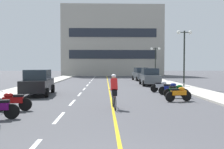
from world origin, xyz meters
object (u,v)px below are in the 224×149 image
Objects in this scene: parked_car_far at (141,74)px; motorcycle_4 at (179,93)px; parked_car_mid at (150,77)px; motorcycle_7 at (161,86)px; motorcycle_6 at (171,88)px; motorcycle_3 at (13,101)px; street_lamp_far at (155,56)px; motorcycle_5 at (176,91)px; street_lamp_mid at (184,46)px; cyclist_rider at (114,91)px; parked_car_near at (38,82)px.

motorcycle_4 is (-0.71, -19.82, -0.44)m from parked_car_far.
motorcycle_7 is at bearing -92.89° from parked_car_mid.
parked_car_mid is 2.50× the size of motorcycle_6.
motorcycle_4 is (-0.46, -11.63, -0.44)m from parked_car_mid.
motorcycle_3 is at bearing -122.30° from parked_car_mid.
parked_car_far reaches higher than motorcycle_7.
motorcycle_3 is at bearing -116.19° from street_lamp_far.
street_lamp_far reaches higher than motorcycle_5.
street_lamp_far is 21.31m from motorcycle_4.
street_lamp_far is at bearing 74.71° from parked_car_mid.
street_lamp_far is (-0.17, 12.24, -0.45)m from street_lamp_mid.
parked_car_mid is 2.40× the size of cyclist_rider.
street_lamp_far is at bearing 82.17° from motorcycle_5.
motorcycle_7 is at bearing 98.76° from motorcycle_6.
motorcycle_4 is (9.16, -3.39, -0.44)m from parked_car_near.
motorcycle_3 and motorcycle_7 have the same top height.
street_lamp_mid is at bearing 56.99° from cyclist_rider.
motorcycle_4 is at bearing -96.87° from motorcycle_6.
street_lamp_mid reaches higher than motorcycle_3.
parked_car_far is at bearing 87.95° from motorcycle_4.
cyclist_rider is at bearing -138.12° from motorcycle_5.
motorcycle_5 is (0.33, 1.56, 0.00)m from motorcycle_4.
street_lamp_far reaches higher than motorcycle_4.
motorcycle_6 is 6.91m from cyclist_rider.
parked_car_near reaches higher than cyclist_rider.
cyclist_rider reaches higher than motorcycle_7.
street_lamp_mid is 3.13× the size of motorcycle_6.
street_lamp_mid is 1.23× the size of parked_car_near.
street_lamp_mid is 8.38m from motorcycle_5.
cyclist_rider is (-4.29, -5.40, 0.41)m from motorcycle_6.
cyclist_rider is at bearing 6.28° from motorcycle_3.
motorcycle_7 is (0.12, 4.88, 0.00)m from motorcycle_4.
street_lamp_mid is 5.96m from motorcycle_7.
parked_car_near is 9.55m from motorcycle_6.
motorcycle_6 is 1.74m from motorcycle_7.
parked_car_mid is 8.19m from parked_car_far.
street_lamp_far is 9.93m from parked_car_mid.
motorcycle_6 is at bearing 83.13° from motorcycle_4.
parked_car_near is 2.53× the size of motorcycle_7.
motorcycle_7 is 0.96× the size of cyclist_rider.
motorcycle_4 is at bearing -110.08° from street_lamp_mid.
street_lamp_far reaches higher than parked_car_far.
street_lamp_mid is 3.12× the size of motorcycle_5.
motorcycle_4 and motorcycle_7 have the same top height.
motorcycle_6 is (9.54, -0.22, -0.44)m from parked_car_near.
motorcycle_6 is at bearing -91.13° from parked_car_far.
parked_car_far is 18.26m from motorcycle_5.
parked_car_near reaches higher than motorcycle_4.
motorcycle_3 is 10.79m from motorcycle_6.
motorcycle_5 is 1.00× the size of motorcycle_6.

